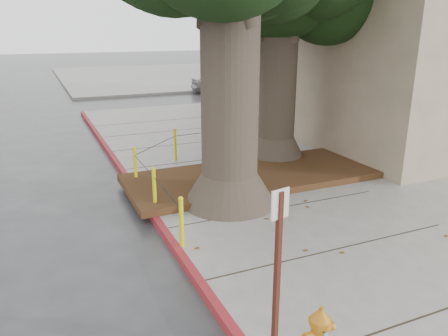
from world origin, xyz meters
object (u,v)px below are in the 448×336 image
at_px(signpost, 277,278).
at_px(car_red, 240,82).
at_px(fire_hydrant, 320,335).
at_px(car_silver, 221,82).

height_order(signpost, car_red, signpost).
xyz_separation_m(fire_hydrant, car_silver, (8.16, 21.86, 0.11)).
relative_size(signpost, car_silver, 0.62).
bearing_deg(signpost, car_silver, 55.99).
distance_m(signpost, car_silver, 23.59).
xyz_separation_m(fire_hydrant, signpost, (-0.61, -0.02, 0.91)).
relative_size(fire_hydrant, car_red, 0.20).
bearing_deg(fire_hydrant, car_red, 59.73).
xyz_separation_m(signpost, car_silver, (8.77, 21.88, -0.80)).
relative_size(fire_hydrant, car_silver, 0.20).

